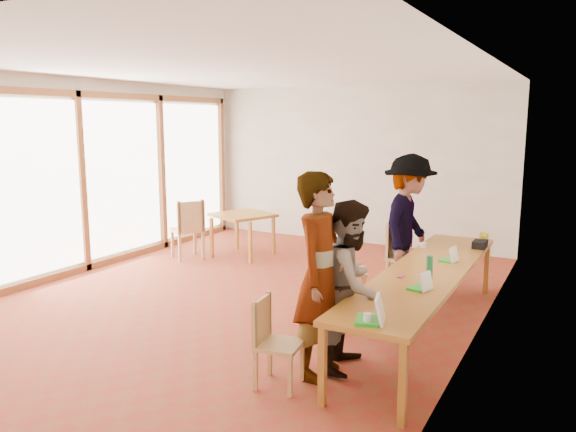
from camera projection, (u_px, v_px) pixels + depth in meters
name	position (u px, v px, depth m)	size (l,w,h in m)	color
ground	(243.00, 297.00, 7.55)	(8.00, 8.00, 0.00)	brown
wall_back	(355.00, 165.00, 10.77)	(6.00, 0.10, 3.00)	beige
wall_right	(481.00, 203.00, 5.90)	(0.10, 8.00, 3.00)	beige
window_wall	(81.00, 176.00, 8.68)	(0.10, 8.00, 3.00)	white
ceiling	(240.00, 67.00, 7.04)	(6.00, 8.00, 0.04)	white
communal_table	(426.00, 274.00, 6.10)	(0.80, 4.00, 0.75)	#AB6F26
side_table	(243.00, 218.00, 9.77)	(0.90, 0.90, 0.75)	#AB6F26
chair_near	(270.00, 332.00, 4.99)	(0.42, 0.42, 0.43)	tan
chair_mid	(321.00, 282.00, 6.43)	(0.48, 0.48, 0.45)	tan
chair_far	(342.00, 261.00, 7.17)	(0.57, 0.57, 0.50)	tan
chair_empty	(400.00, 248.00, 7.81)	(0.49, 0.49, 0.51)	tan
chair_spare	(189.00, 223.00, 9.51)	(0.66, 0.66, 0.55)	tan
person_near	(321.00, 275.00, 5.14)	(0.70, 0.46, 1.91)	gray
person_mid	(351.00, 285.00, 5.32)	(0.79, 0.62, 1.63)	gray
person_far	(409.00, 225.00, 7.56)	(1.24, 0.71, 1.92)	gray
laptop_near	(374.00, 315.00, 4.51)	(0.28, 0.30, 0.22)	green
laptop_mid	(422.00, 285.00, 5.37)	(0.23, 0.25, 0.18)	green
laptop_far	(451.00, 257.00, 6.45)	(0.21, 0.23, 0.18)	green
yellow_mug	(484.00, 237.00, 7.57)	(0.13, 0.13, 0.10)	yellow
green_bottle	(429.00, 269.00, 5.58)	(0.07, 0.07, 0.28)	#1D693B
clear_glass	(367.00, 319.00, 4.46)	(0.07, 0.07, 0.09)	silver
condiment_cup	(424.00, 245.00, 7.16)	(0.08, 0.08, 0.06)	white
pink_phone	(401.00, 277.00, 5.80)	(0.05, 0.10, 0.01)	#C33A77
black_pouch	(480.00, 244.00, 7.15)	(0.16, 0.26, 0.09)	black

